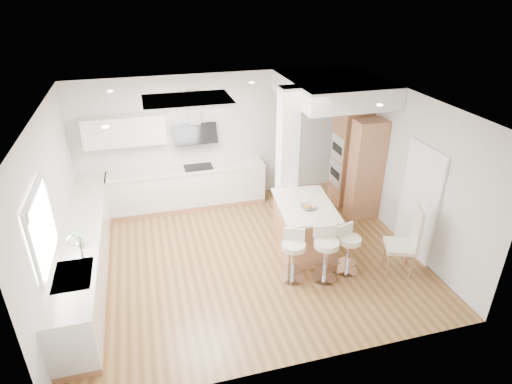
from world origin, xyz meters
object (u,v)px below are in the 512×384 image
object	(u,v)px
peninsula	(304,226)
dining_chair	(408,239)
bar_stool_a	(293,254)
bar_stool_b	(326,252)
bar_stool_c	(348,247)

from	to	relation	value
peninsula	dining_chair	world-z (taller)	dining_chair
bar_stool_a	bar_stool_b	distance (m)	0.53
bar_stool_c	bar_stool_a	bearing A→B (deg)	160.26
bar_stool_b	bar_stool_c	size ratio (longest dim) A/B	1.09
bar_stool_a	dining_chair	size ratio (longest dim) A/B	0.73
bar_stool_c	dining_chair	xyz separation A→B (m)	(0.94, -0.27, 0.18)
bar_stool_a	bar_stool_b	size ratio (longest dim) A/B	0.95
bar_stool_a	bar_stool_c	world-z (taller)	bar_stool_a
bar_stool_b	dining_chair	distance (m)	1.41
peninsula	dining_chair	size ratio (longest dim) A/B	1.26
bar_stool_c	dining_chair	bearing A→B (deg)	-32.91
bar_stool_a	bar_stool_c	bearing A→B (deg)	17.82
peninsula	bar_stool_b	distance (m)	0.99
peninsula	bar_stool_b	size ratio (longest dim) A/B	1.65
peninsula	bar_stool_c	world-z (taller)	peninsula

